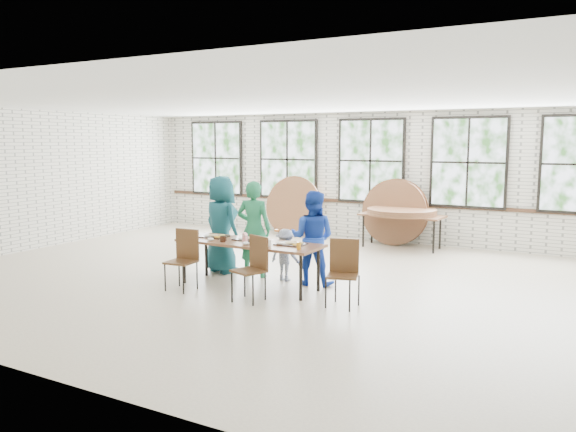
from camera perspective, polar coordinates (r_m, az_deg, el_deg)
name	(u,v)px	position (r m, az deg, el deg)	size (l,w,h in m)	color
room	(371,163)	(13.25, 8.42, 5.36)	(12.00, 12.00, 12.00)	beige
dining_table	(249,245)	(8.96, -3.96, -2.93)	(2.41, 0.83, 0.74)	brown
chair_near_left	(184,254)	(9.01, -10.50, -3.83)	(0.45, 0.44, 0.95)	#51331B
chair_near_right	(254,263)	(8.25, -3.49, -4.77)	(0.54, 0.53, 0.95)	#51331B
chair_spare	(343,267)	(8.03, 5.66, -5.15)	(0.52, 0.51, 0.95)	#51331B
adult_teal	(221,224)	(10.02, -6.79, -0.85)	(0.84, 0.55, 1.73)	#164C54
adult_green	(254,229)	(9.65, -3.49, -1.33)	(0.61, 0.40, 1.66)	#1F7549
toddler	(285,255)	(9.41, -0.27, -3.97)	(0.57, 0.32, 0.88)	#172747
adult_blue	(312,238)	(9.12, 2.50, -2.23)	(0.75, 0.58, 1.54)	#193FB5
storage_table	(402,217)	(12.50, 11.47, -0.10)	(1.85, 0.87, 0.74)	brown
tabletop_clutter	(253,241)	(8.88, -3.62, -2.53)	(2.00, 0.61, 0.11)	black
round_tops_stacked	(402,212)	(12.48, 11.49, 0.44)	(1.50, 1.50, 0.13)	brown
round_tops_leaning	(359,210)	(13.15, 7.21, 0.59)	(4.10, 0.36, 1.50)	brown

